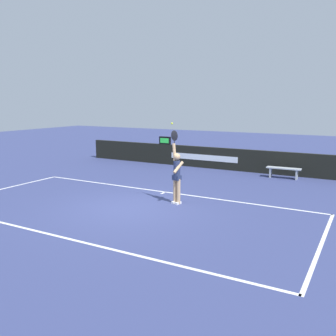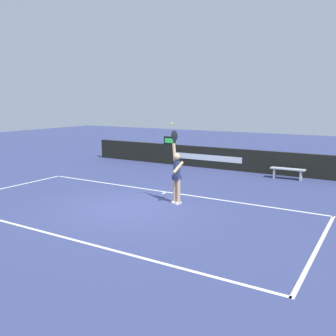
% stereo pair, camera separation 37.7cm
% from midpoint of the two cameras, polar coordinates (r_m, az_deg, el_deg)
% --- Properties ---
extents(ground_plane, '(60.00, 60.00, 0.00)m').
position_cam_midpoint_polar(ground_plane, '(11.77, -5.25, -6.09)').
color(ground_plane, navy).
extents(court_lines, '(11.54, 5.36, 0.00)m').
position_cam_midpoint_polar(court_lines, '(11.56, -6.07, -6.41)').
color(court_lines, white).
rests_on(court_lines, ground).
extents(back_wall, '(15.65, 0.21, 1.07)m').
position_cam_midpoint_polar(back_wall, '(18.36, 9.24, 1.43)').
color(back_wall, black).
rests_on(back_wall, ground).
extents(speed_display, '(0.65, 0.15, 0.41)m').
position_cam_midpoint_polar(speed_display, '(19.62, 0.82, 4.30)').
color(speed_display, black).
rests_on(speed_display, back_wall).
extents(tennis_player, '(0.46, 0.48, 2.42)m').
position_cam_midpoint_polar(tennis_player, '(11.91, 2.25, -0.92)').
color(tennis_player, tan).
rests_on(tennis_player, ground).
extents(tennis_ball, '(0.07, 0.07, 0.07)m').
position_cam_midpoint_polar(tennis_ball, '(11.59, 1.53, 6.93)').
color(tennis_ball, '#CEE62C').
extents(courtside_bench_near, '(1.47, 0.41, 0.47)m').
position_cam_midpoint_polar(courtside_bench_near, '(16.72, 18.73, -0.44)').
color(courtside_bench_near, '#ABB2B7').
rests_on(courtside_bench_near, ground).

